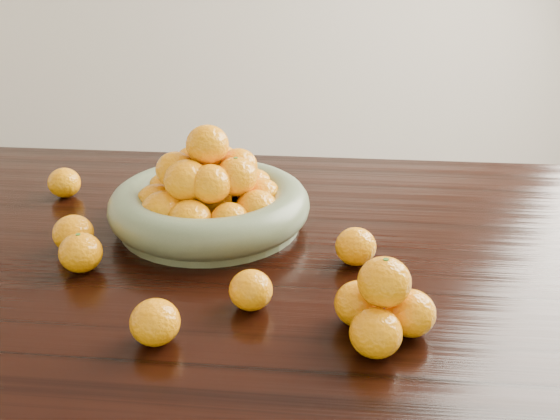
# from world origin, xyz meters

# --- Properties ---
(dining_table) EXTENTS (2.00, 1.00, 0.75)m
(dining_table) POSITION_xyz_m (0.00, 0.00, 0.66)
(dining_table) COLOR black
(dining_table) RESTS_ON ground
(fruit_bowl) EXTENTS (0.38, 0.38, 0.20)m
(fruit_bowl) POSITION_xyz_m (-0.17, 0.07, 0.80)
(fruit_bowl) COLOR #687455
(fruit_bowl) RESTS_ON dining_table
(orange_pyramid) EXTENTS (0.14, 0.14, 0.12)m
(orange_pyramid) POSITION_xyz_m (0.14, -0.26, 0.80)
(orange_pyramid) COLOR #FF9D07
(orange_pyramid) RESTS_ON dining_table
(loose_orange_0) EXTENTS (0.07, 0.07, 0.07)m
(loose_orange_0) POSITION_xyz_m (-0.34, -0.12, 0.78)
(loose_orange_0) COLOR #FF9D07
(loose_orange_0) RESTS_ON dining_table
(loose_orange_1) EXTENTS (0.07, 0.07, 0.06)m
(loose_orange_1) POSITION_xyz_m (-0.16, -0.30, 0.78)
(loose_orange_1) COLOR #FF9D07
(loose_orange_1) RESTS_ON dining_table
(loose_orange_2) EXTENTS (0.07, 0.07, 0.06)m
(loose_orange_2) POSITION_xyz_m (-0.05, -0.21, 0.78)
(loose_orange_2) COLOR #FF9D07
(loose_orange_2) RESTS_ON dining_table
(loose_orange_3) EXTENTS (0.07, 0.07, 0.07)m
(loose_orange_3) POSITION_xyz_m (-0.38, -0.05, 0.78)
(loose_orange_3) COLOR #FF9D07
(loose_orange_3) RESTS_ON dining_table
(loose_orange_4) EXTENTS (0.07, 0.07, 0.06)m
(loose_orange_4) POSITION_xyz_m (0.11, -0.05, 0.78)
(loose_orange_4) COLOR #FF9D07
(loose_orange_4) RESTS_ON dining_table
(loose_orange_5) EXTENTS (0.07, 0.07, 0.06)m
(loose_orange_5) POSITION_xyz_m (-0.50, 0.19, 0.78)
(loose_orange_5) COLOR #FF9D07
(loose_orange_5) RESTS_ON dining_table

